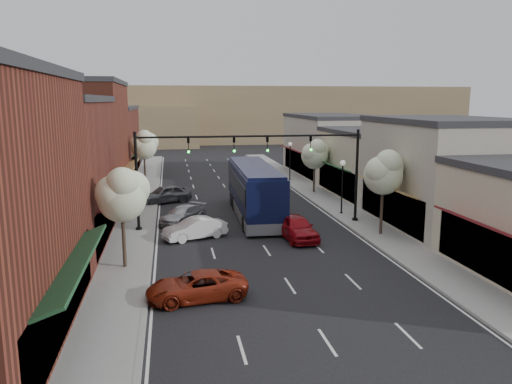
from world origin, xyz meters
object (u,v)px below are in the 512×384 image
signal_mast_left (171,166)px  coach_bus (254,190)px  parked_car_c (183,215)px  parked_car_a (197,286)px  tree_right_near (384,171)px  tree_right_far (315,153)px  parked_car_d (165,194)px  tree_left_far (144,144)px  lamp_post_near (342,178)px  lamp_post_far (290,155)px  tree_left_near (122,194)px  parked_car_b (195,229)px  signal_mast_right (326,162)px  red_hatchback (296,227)px

signal_mast_left → coach_bus: signal_mast_left is taller
parked_car_c → parked_car_a: bearing=-51.0°
parked_car_c → tree_right_near: bearing=13.8°
tree_right_near → tree_right_far: tree_right_near is taller
parked_car_d → tree_left_far: bearing=170.1°
lamp_post_near → parked_car_d: size_ratio=0.94×
coach_bus → parked_car_a: (-5.47, -16.19, -1.47)m
signal_mast_left → tree_right_far: bearing=40.5°
signal_mast_left → tree_right_near: (13.97, -4.05, -0.17)m
lamp_post_far → parked_car_d: (-14.00, -10.15, -2.20)m
parked_car_c → parked_car_d: parked_car_d is taller
parked_car_c → parked_car_d: (-1.31, 7.90, 0.16)m
tree_left_near → parked_car_d: size_ratio=1.21×
coach_bus → tree_right_near: bearing=-42.3°
tree_left_far → lamp_post_near: size_ratio=1.38×
coach_bus → parked_car_d: 9.71m
coach_bus → signal_mast_left: bearing=-151.5°
parked_car_b → parked_car_d: (-2.00, 12.40, 0.10)m
tree_left_near → parked_car_a: size_ratio=1.22×
tree_right_near → parked_car_a: 16.22m
tree_right_near → parked_car_c: tree_right_near is taller
signal_mast_left → lamp_post_far: 24.14m
tree_left_near → lamp_post_near: bearing=33.3°
signal_mast_right → parked_car_a: size_ratio=1.77×
tree_left_far → parked_car_c: (3.37, -16.00, -3.96)m
tree_right_far → lamp_post_near: size_ratio=1.22×
lamp_post_far → coach_bus: (-7.00, -16.76, -0.89)m
signal_mast_right → tree_right_far: (2.73, 11.95, -0.63)m
tree_left_near → coach_bus: tree_left_near is taller
tree_left_far → parked_car_c: size_ratio=1.39×
tree_right_far → red_hatchback: size_ratio=1.14×
tree_right_near → parked_car_a: size_ratio=1.28×
signal_mast_right → tree_left_near: 16.05m
signal_mast_right → tree_right_far: 12.27m
tree_right_near → lamp_post_far: 24.11m
signal_mast_left → parked_car_a: bearing=-85.8°
lamp_post_near → parked_car_b: bearing=-157.2°
parked_car_a → parked_car_d: bearing=176.3°
signal_mast_right → parked_car_c: signal_mast_right is taller
lamp_post_near → lamp_post_far: bearing=90.0°
lamp_post_near → tree_left_near: bearing=-146.7°
tree_right_near → parked_car_c: bearing=155.6°
lamp_post_far → parked_car_b: size_ratio=1.04×
coach_bus → red_hatchback: (1.61, -7.03, -1.30)m
tree_right_far → lamp_post_near: bearing=-93.3°
tree_right_near → tree_left_near: 17.08m
lamp_post_near → coach_bus: (-7.00, 0.74, -0.89)m
signal_mast_right → parked_car_d: bearing=140.2°
tree_left_near → tree_left_far: 26.00m
parked_car_a → signal_mast_left: bearing=176.7°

